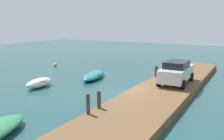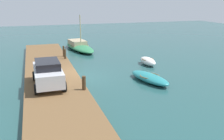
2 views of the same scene
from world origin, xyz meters
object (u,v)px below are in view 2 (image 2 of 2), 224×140
Objects in this scene: sailboat_green at (79,46)px; mooring_post_mid_east at (84,83)px; parked_car at (48,73)px; rowboat_teal at (149,78)px; dinghy_white at (148,61)px; mooring_post_west at (64,51)px; mooring_post_mid_west at (65,54)px.

sailboat_green reaches higher than mooring_post_mid_east.
rowboat_teal is at bearing 89.14° from parked_car.
parked_car is (0.00, -7.39, 1.05)m from rowboat_teal.
dinghy_white is at bearing 115.13° from parked_car.
parked_car reaches higher than rowboat_teal.
parked_car is at bearing -102.92° from rowboat_teal.
mooring_post_west is at bearing -33.68° from sailboat_green.
dinghy_white reaches higher than rowboat_teal.
mooring_post_mid_east is at bearing 53.18° from parked_car.
mooring_post_mid_east is (1.51, -5.30, 0.61)m from rowboat_teal.
dinghy_white is at bearing 143.27° from rowboat_teal.
mooring_post_west is 9.98m from mooring_post_mid_east.
mooring_post_west is 1.18× the size of mooring_post_mid_east.
rowboat_teal is at bearing 105.95° from mooring_post_mid_east.
mooring_post_mid_west is 1.05× the size of mooring_post_mid_east.
sailboat_green is 6.92m from mooring_post_mid_west.
sailboat_green reaches higher than rowboat_teal.
mooring_post_mid_east is (8.98, 0.00, -0.02)m from mooring_post_mid_west.
sailboat_green is 1.89× the size of parked_car.
mooring_post_west reaches higher than rowboat_teal.
rowboat_teal is (4.59, -2.02, -0.06)m from dinghy_white.
rowboat_teal is at bearing 32.05° from mooring_post_west.
sailboat_green is at bearing -153.93° from dinghy_white.
dinghy_white is 0.61× the size of parked_car.
mooring_post_mid_west is at bearing 180.00° from mooring_post_mid_east.
parked_car reaches higher than dinghy_white.
parked_car reaches higher than mooring_post_west.
rowboat_teal is 10.01m from mooring_post_west.
mooring_post_mid_west is at bearing 0.00° from mooring_post_west.
parked_car is at bearing -15.62° from mooring_post_mid_west.
mooring_post_west is at bearing -119.12° from dinghy_white.
mooring_post_mid_west is at bearing -30.16° from sailboat_green.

